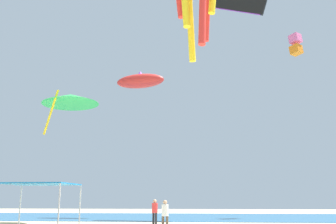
% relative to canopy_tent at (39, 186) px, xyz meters
% --- Properties ---
extents(ocean_strip, '(110.00, 18.39, 0.03)m').
position_rel_canopy_tent_xyz_m(ocean_strip, '(5.58, 23.04, -2.43)').
color(ocean_strip, '#28608C').
rests_on(ocean_strip, ground).
extents(canopy_tent, '(3.24, 2.99, 2.58)m').
position_rel_canopy_tent_xyz_m(canopy_tent, '(0.00, 0.00, 0.00)').
color(canopy_tent, '#B2B2B7').
rests_on(canopy_tent, ground).
extents(person_leftmost, '(0.43, 0.42, 1.77)m').
position_rel_canopy_tent_xyz_m(person_leftmost, '(5.47, 6.08, -1.41)').
color(person_leftmost, brown).
rests_on(person_leftmost, ground).
extents(person_rightmost, '(0.43, 0.43, 1.80)m').
position_rel_canopy_tent_xyz_m(person_rightmost, '(4.20, 10.96, -1.39)').
color(person_rightmost, black).
rests_on(person_rightmost, ground).
extents(kite_inflatable_red, '(5.68, 2.54, 1.99)m').
position_rel_canopy_tent_xyz_m(kite_inflatable_red, '(0.95, 22.67, 12.18)').
color(kite_inflatable_red, red).
extents(kite_delta_green, '(6.42, 6.41, 3.85)m').
position_rel_canopy_tent_xyz_m(kite_delta_green, '(-3.40, 12.99, 7.72)').
color(kite_delta_green, green).
extents(kite_box_pink, '(1.63, 1.63, 2.44)m').
position_rel_canopy_tent_xyz_m(kite_box_pink, '(18.45, 24.24, 16.45)').
color(kite_box_pink, pink).
extents(kite_parafoil_black, '(6.25, 2.58, 3.95)m').
position_rel_canopy_tent_xyz_m(kite_parafoil_black, '(11.82, 21.08, 20.25)').
color(kite_parafoil_black, black).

